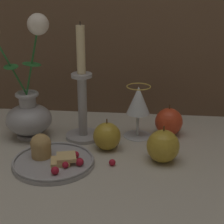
# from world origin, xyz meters

# --- Properties ---
(ground_plane) EXTENTS (2.40, 2.40, 0.00)m
(ground_plane) POSITION_xyz_m (0.00, 0.00, 0.00)
(ground_plane) COLOR #B7B2A3
(ground_plane) RESTS_ON ground
(vase) EXTENTS (0.18, 0.13, 0.35)m
(vase) POSITION_xyz_m (-0.16, 0.08, 0.10)
(vase) COLOR #A3A3A8
(vase) RESTS_ON ground_plane
(plate_with_pastries) EXTENTS (0.20, 0.20, 0.07)m
(plate_with_pastries) POSITION_xyz_m (-0.06, -0.08, 0.02)
(plate_with_pastries) COLOR #A3A3A8
(plate_with_pastries) RESTS_ON ground_plane
(wine_glass) EXTENTS (0.08, 0.08, 0.15)m
(wine_glass) POSITION_xyz_m (0.15, 0.11, 0.10)
(wine_glass) COLOR silver
(wine_glass) RESTS_ON ground_plane
(candlestick) EXTENTS (0.10, 0.10, 0.33)m
(candlestick) POSITION_xyz_m (-0.01, 0.08, 0.11)
(candlestick) COLOR #A3A3A8
(candlestick) RESTS_ON ground_plane
(apple_beside_vase) EXTENTS (0.08, 0.08, 0.09)m
(apple_beside_vase) POSITION_xyz_m (0.22, -0.03, 0.04)
(apple_beside_vase) COLOR #B2932D
(apple_beside_vase) RESTS_ON ground_plane
(apple_near_glass) EXTENTS (0.08, 0.08, 0.09)m
(apple_near_glass) POSITION_xyz_m (0.24, 0.13, 0.04)
(apple_near_glass) COLOR #D14223
(apple_near_glass) RESTS_ON ground_plane
(apple_at_table_edge) EXTENTS (0.07, 0.07, 0.09)m
(apple_at_table_edge) POSITION_xyz_m (0.07, 0.02, 0.04)
(apple_at_table_edge) COLOR #B2932D
(apple_at_table_edge) RESTS_ON ground_plane
(berry_near_plate) EXTENTS (0.02, 0.02, 0.02)m
(berry_near_plate) POSITION_xyz_m (0.09, -0.07, 0.01)
(berry_near_plate) COLOR #AD192D
(berry_near_plate) RESTS_ON ground_plane
(berry_front_center) EXTENTS (0.01, 0.01, 0.01)m
(berry_front_center) POSITION_xyz_m (0.19, 0.07, 0.01)
(berry_front_center) COLOR #AD192D
(berry_front_center) RESTS_ON ground_plane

